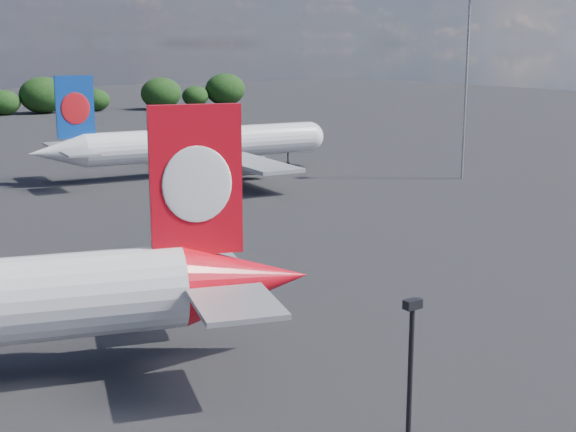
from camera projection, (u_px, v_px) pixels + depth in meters
china_southern_airliner at (194, 145)px, 108.13m from camera, size 42.01×39.95×13.71m
floodlight_mast_near at (467, 63)px, 103.14m from camera, size 1.60×1.60×23.59m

